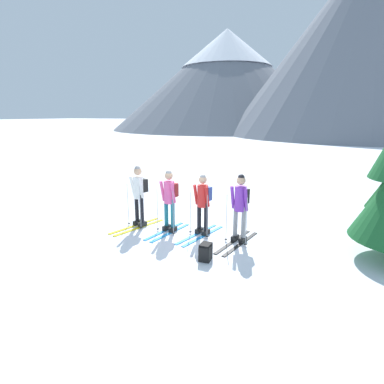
{
  "coord_description": "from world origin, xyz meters",
  "views": [
    {
      "loc": [
        3.19,
        -7.05,
        3.11
      ],
      "look_at": [
        -0.17,
        0.5,
        1.05
      ],
      "focal_mm": 29.15,
      "sensor_mm": 36.0,
      "label": 1
    }
  ],
  "objects_px": {
    "skier_in_white": "(139,193)",
    "skier_in_pink": "(169,197)",
    "backpack_on_snow_front": "(206,252)",
    "skier_in_red": "(203,202)",
    "skier_in_purple": "(240,205)"
  },
  "relations": [
    {
      "from": "skier_in_pink",
      "to": "backpack_on_snow_front",
      "type": "xyz_separation_m",
      "value": [
        1.53,
        -1.23,
        -0.77
      ]
    },
    {
      "from": "skier_in_white",
      "to": "skier_in_pink",
      "type": "height_order",
      "value": "skier_in_white"
    },
    {
      "from": "skier_in_red",
      "to": "backpack_on_snow_front",
      "type": "bearing_deg",
      "value": -65.57
    },
    {
      "from": "skier_in_pink",
      "to": "skier_in_red",
      "type": "height_order",
      "value": "skier_in_pink"
    },
    {
      "from": "skier_in_red",
      "to": "skier_in_white",
      "type": "bearing_deg",
      "value": -175.56
    },
    {
      "from": "skier_in_pink",
      "to": "skier_in_red",
      "type": "xyz_separation_m",
      "value": [
        0.9,
        0.15,
        -0.05
      ]
    },
    {
      "from": "skier_in_red",
      "to": "backpack_on_snow_front",
      "type": "xyz_separation_m",
      "value": [
        0.63,
        -1.39,
        -0.72
      ]
    },
    {
      "from": "skier_in_purple",
      "to": "skier_in_pink",
      "type": "bearing_deg",
      "value": -178.47
    },
    {
      "from": "backpack_on_snow_front",
      "to": "skier_in_purple",
      "type": "bearing_deg",
      "value": 72.78
    },
    {
      "from": "skier_in_pink",
      "to": "skier_in_purple",
      "type": "xyz_separation_m",
      "value": [
        1.93,
        0.05,
        0.02
      ]
    },
    {
      "from": "skier_in_red",
      "to": "skier_in_purple",
      "type": "xyz_separation_m",
      "value": [
        1.03,
        -0.1,
        0.07
      ]
    },
    {
      "from": "skier_in_red",
      "to": "skier_in_purple",
      "type": "relative_size",
      "value": 0.99
    },
    {
      "from": "skier_in_pink",
      "to": "backpack_on_snow_front",
      "type": "bearing_deg",
      "value": -38.76
    },
    {
      "from": "skier_in_white",
      "to": "skier_in_purple",
      "type": "distance_m",
      "value": 2.9
    },
    {
      "from": "backpack_on_snow_front",
      "to": "skier_in_white",
      "type": "bearing_deg",
      "value": 153.68
    }
  ]
}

